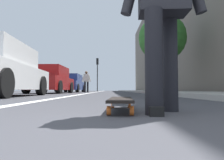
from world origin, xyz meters
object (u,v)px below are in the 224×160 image
(skateboard, at_px, (121,101))
(street_tree_mid, at_px, (162,38))
(skater_person, at_px, (162,1))
(parked_car_far, at_px, (71,84))
(traffic_light, at_px, (97,68))
(parked_car_mid, at_px, (51,80))
(pedestrian_distant, at_px, (86,80))

(skateboard, bearing_deg, street_tree_mid, -16.81)
(skater_person, distance_m, parked_car_far, 15.89)
(skater_person, xyz_separation_m, parked_car_far, (15.44, 3.74, -0.22))
(skateboard, relative_size, traffic_light, 0.20)
(parked_car_mid, xyz_separation_m, traffic_light, (14.41, -1.72, 2.22))
(street_tree_mid, height_order, pedestrian_distant, street_tree_mid)
(parked_car_far, xyz_separation_m, pedestrian_distant, (-1.70, -1.50, 0.21))
(parked_car_far, bearing_deg, skateboard, -167.48)
(traffic_light, bearing_deg, pedestrian_distant, 178.92)
(street_tree_mid, xyz_separation_m, pedestrian_distant, (3.93, 4.82, -2.24))
(traffic_light, bearing_deg, skater_person, -175.14)
(skateboard, height_order, skater_person, skater_person)
(parked_car_mid, bearing_deg, traffic_light, -6.80)
(parked_car_mid, distance_m, pedestrian_distant, 4.34)
(parked_car_mid, relative_size, parked_car_far, 0.93)
(traffic_light, bearing_deg, street_tree_mid, -162.05)
(skateboard, relative_size, skater_person, 0.52)
(skater_person, bearing_deg, parked_car_far, 13.62)
(skater_person, distance_m, street_tree_mid, 10.39)
(street_tree_mid, distance_m, pedestrian_distant, 6.61)
(parked_car_mid, distance_m, parked_car_far, 5.76)
(traffic_light, bearing_deg, parked_car_mid, 173.20)
(skater_person, height_order, parked_car_mid, skater_person)
(skateboard, height_order, traffic_light, traffic_light)
(skater_person, xyz_separation_m, traffic_light, (24.09, 2.05, 2.00))
(parked_car_far, bearing_deg, pedestrian_distant, -138.59)
(parked_car_far, bearing_deg, parked_car_mid, 179.73)
(skater_person, relative_size, street_tree_mid, 0.36)
(skater_person, relative_size, traffic_light, 0.39)
(skater_person, distance_m, traffic_light, 24.26)
(parked_car_far, bearing_deg, traffic_light, -11.07)
(street_tree_mid, bearing_deg, skateboard, 163.19)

